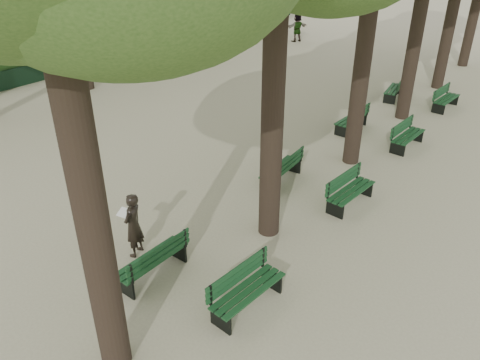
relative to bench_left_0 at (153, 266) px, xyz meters
The scene contains 13 objects.
ground 0.46m from the bench_left_0, behind, with size 120.00×120.00×0.00m, color tan.
bench_left_0 is the anchor object (origin of this frame).
bench_left_1 5.40m from the bench_left_0, 90.00° to the left, with size 0.66×1.83×0.92m.
bench_left_2 10.48m from the bench_left_0, 90.00° to the left, with size 0.66×1.83×0.92m.
bench_left_3 15.06m from the bench_left_0, 90.00° to the left, with size 0.81×1.86×0.92m.
bench_right_0 2.31m from the bench_left_0, 10.54° to the left, with size 0.76×1.85×0.92m.
bench_right_1 5.83m from the bench_left_0, 67.12° to the left, with size 0.76×1.85×0.92m.
bench_right_2 10.38m from the bench_left_0, 77.39° to the left, with size 0.71×1.84×0.92m.
bench_right_3 15.21m from the bench_left_0, 81.43° to the left, with size 0.74×1.85×0.92m.
man_with_map 1.10m from the bench_left_0, 159.57° to the left, with size 0.68×0.71×1.61m.
pedestrian_e 24.83m from the bench_left_0, 112.53° to the left, with size 1.68×0.36×1.81m, color #262628.
fence 18.88m from the bench_left_0, 144.50° to the left, with size 0.08×42.00×0.90m, color black.
hedge 19.45m from the bench_left_0, 145.70° to the left, with size 1.20×42.00×1.20m, color #214919.
Camera 1 is at (6.71, -5.43, 6.86)m, focal length 35.00 mm.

